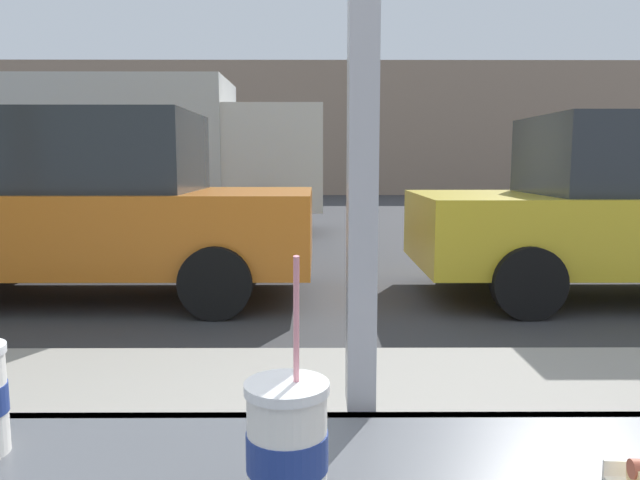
% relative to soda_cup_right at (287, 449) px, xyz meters
% --- Properties ---
extents(ground_plane, '(60.00, 60.00, 0.00)m').
position_rel_soda_cup_right_xyz_m(ground_plane, '(0.11, 8.28, -1.02)').
color(ground_plane, '#38383A').
extents(sidewalk_strip, '(16.00, 2.80, 0.11)m').
position_rel_soda_cup_right_xyz_m(sidewalk_strip, '(0.11, 1.88, -0.97)').
color(sidewalk_strip, '#9E998E').
rests_on(sidewalk_strip, ground).
extents(building_facade_far, '(28.00, 1.20, 5.22)m').
position_rel_soda_cup_right_xyz_m(building_facade_far, '(0.11, 24.05, 1.58)').
color(building_facade_far, gray).
rests_on(building_facade_far, ground).
extents(soda_cup_right, '(0.10, 0.10, 0.33)m').
position_rel_soda_cup_right_xyz_m(soda_cup_right, '(0.00, 0.00, 0.00)').
color(soda_cup_right, silver).
rests_on(soda_cup_right, window_counter).
extents(parked_car_orange, '(4.31, 1.99, 1.84)m').
position_rel_soda_cup_right_xyz_m(parked_car_orange, '(-2.21, 5.37, -0.11)').
color(parked_car_orange, orange).
rests_on(parked_car_orange, ground).
extents(parked_car_yellow, '(4.31, 2.02, 1.81)m').
position_rel_soda_cup_right_xyz_m(parked_car_yellow, '(3.25, 5.37, -0.12)').
color(parked_car_yellow, gold).
rests_on(parked_car_yellow, ground).
extents(box_truck, '(6.38, 2.44, 2.84)m').
position_rel_soda_cup_right_xyz_m(box_truck, '(-3.17, 10.85, 0.54)').
color(box_truck, beige).
rests_on(box_truck, ground).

